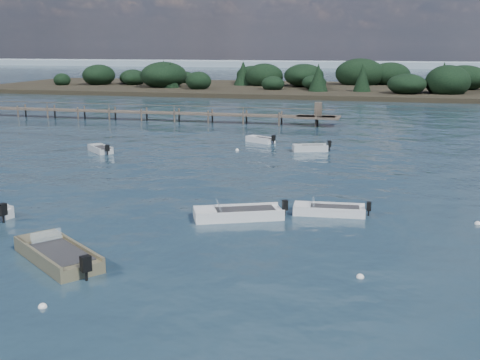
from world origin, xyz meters
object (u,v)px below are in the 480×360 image
(tender_far_grey, at_px, (100,150))
(dinghy_near_olive, at_px, (57,257))
(tender_far_grey_b, at_px, (310,149))
(dinghy_mid_white_a, at_px, (238,215))
(dinghy_mid_white_b, at_px, (329,212))
(tender_far_white, at_px, (260,141))
(jetty, at_px, (112,111))

(tender_far_grey, distance_m, dinghy_near_olive, 27.35)
(tender_far_grey_b, bearing_deg, dinghy_mid_white_a, -92.82)
(tender_far_grey_b, distance_m, dinghy_near_olive, 30.92)
(tender_far_grey, distance_m, tender_far_grey_b, 18.37)
(dinghy_mid_white_a, relative_size, dinghy_mid_white_b, 1.19)
(tender_far_grey, relative_size, dinghy_near_olive, 0.58)
(dinghy_mid_white_a, height_order, dinghy_near_olive, dinghy_near_olive)
(tender_far_grey, xyz_separation_m, dinghy_near_olive, (10.63, -25.20, 0.03))
(dinghy_mid_white_a, xyz_separation_m, tender_far_grey_b, (1.08, 21.86, 0.01))
(tender_far_white, height_order, jetty, jetty)
(dinghy_mid_white_a, distance_m, tender_far_white, 25.80)
(dinghy_mid_white_b, bearing_deg, tender_far_white, 110.66)
(dinghy_near_olive, bearing_deg, jetty, 112.99)
(dinghy_near_olive, bearing_deg, tender_far_grey, 112.86)
(tender_far_white, bearing_deg, tender_far_grey_b, -34.54)
(dinghy_near_olive, bearing_deg, tender_far_white, 86.87)
(tender_far_grey_b, height_order, dinghy_near_olive, dinghy_near_olive)
(tender_far_grey, bearing_deg, tender_far_grey_b, 15.45)
(dinghy_mid_white_a, height_order, tender_far_grey, dinghy_mid_white_a)
(tender_far_grey, height_order, jetty, jetty)
(jetty, bearing_deg, dinghy_mid_white_b, -50.22)
(dinghy_near_olive, relative_size, jetty, 0.08)
(dinghy_mid_white_a, bearing_deg, dinghy_near_olive, -126.08)
(tender_far_grey, relative_size, tender_far_white, 0.98)
(tender_far_white, bearing_deg, jetty, 148.52)
(tender_far_grey_b, height_order, tender_far_white, tender_far_grey_b)
(tender_far_grey, bearing_deg, jetty, 113.14)
(tender_far_grey, height_order, dinghy_near_olive, dinghy_near_olive)
(dinghy_mid_white_b, bearing_deg, dinghy_mid_white_a, -156.88)
(tender_far_grey_b, bearing_deg, tender_far_white, 145.46)
(tender_far_grey_b, xyz_separation_m, dinghy_near_olive, (-7.08, -30.10, 0.02))
(jetty, bearing_deg, dinghy_near_olive, -67.01)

